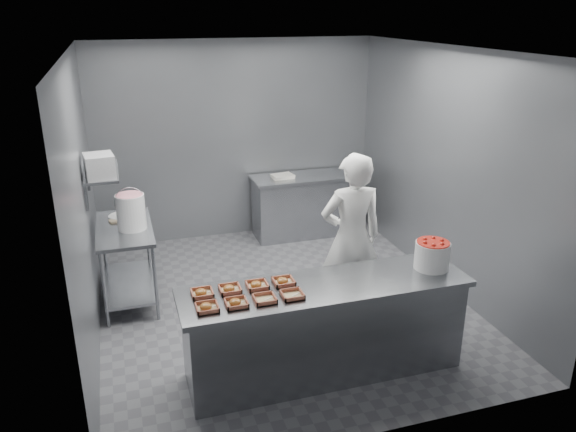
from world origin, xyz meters
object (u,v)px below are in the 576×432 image
at_px(prep_table, 127,252).
at_px(tray_6, 257,285).
at_px(back_counter, 303,205).
at_px(tray_0, 207,307).
at_px(appliance, 99,166).
at_px(tray_1, 236,303).
at_px(worker, 351,238).
at_px(tray_4, 202,293).
at_px(service_counter, 325,328).
at_px(strawberry_tub, 432,254).
at_px(tray_3, 292,295).
at_px(tray_5, 230,289).
at_px(tray_2, 265,299).
at_px(tray_7, 283,281).
at_px(glaze_bucket, 131,211).

height_order(prep_table, tray_6, tray_6).
xyz_separation_m(back_counter, tray_0, (-1.97, -3.38, 0.47)).
bearing_deg(tray_6, appliance, 128.27).
distance_m(tray_0, appliance, 2.10).
distance_m(tray_1, worker, 1.76).
bearing_deg(tray_4, service_counter, -6.66).
relative_size(prep_table, strawberry_tub, 3.74).
xyz_separation_m(tray_0, tray_3, (0.72, 0.00, -0.00)).
distance_m(tray_5, strawberry_tub, 1.90).
bearing_deg(appliance, tray_2, -62.88).
bearing_deg(worker, appliance, -15.27).
distance_m(tray_3, tray_7, 0.25).
bearing_deg(glaze_bucket, service_counter, -50.15).
distance_m(tray_4, glaze_bucket, 1.82).
relative_size(back_counter, tray_1, 8.01).
distance_m(tray_1, strawberry_tub, 1.90).
bearing_deg(tray_3, tray_1, -180.00).
distance_m(tray_0, tray_5, 0.35).
distance_m(tray_2, worker, 1.57).
relative_size(back_counter, tray_4, 8.01).
relative_size(service_counter, glaze_bucket, 5.45).
relative_size(back_counter, tray_6, 8.01).
height_order(tray_3, tray_4, tray_4).
xyz_separation_m(tray_1, appliance, (-0.99, 1.81, 0.76)).
relative_size(tray_4, tray_6, 1.00).
distance_m(back_counter, tray_7, 3.40).
distance_m(service_counter, tray_0, 1.18).
distance_m(tray_0, strawberry_tub, 2.14).
xyz_separation_m(tray_7, strawberry_tub, (1.41, -0.11, 0.12)).
relative_size(prep_table, tray_6, 6.40).
height_order(tray_5, worker, worker).
bearing_deg(tray_5, tray_3, -27.42).
xyz_separation_m(tray_1, tray_7, (0.48, 0.25, 0.00)).
xyz_separation_m(tray_0, tray_5, (0.24, 0.25, 0.00)).
bearing_deg(worker, glaze_bucket, -21.52).
relative_size(tray_0, tray_3, 1.00).
bearing_deg(tray_1, tray_5, 90.00).
bearing_deg(appliance, tray_7, -53.81).
bearing_deg(tray_7, tray_4, 180.00).
xyz_separation_m(tray_3, strawberry_tub, (1.41, 0.14, 0.12)).
xyz_separation_m(tray_0, glaze_bucket, (-0.49, 1.99, 0.18)).
distance_m(tray_0, tray_2, 0.48).
bearing_deg(strawberry_tub, tray_6, 176.22).
bearing_deg(tray_0, tray_2, 0.00).
xyz_separation_m(tray_7, appliance, (-1.47, 1.55, 0.76)).
xyz_separation_m(tray_2, worker, (1.21, 1.00, -0.00)).
height_order(tray_6, appliance, appliance).
bearing_deg(strawberry_tub, glaze_bucket, 144.68).
relative_size(glaze_bucket, appliance, 1.50).
height_order(tray_0, tray_6, same).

